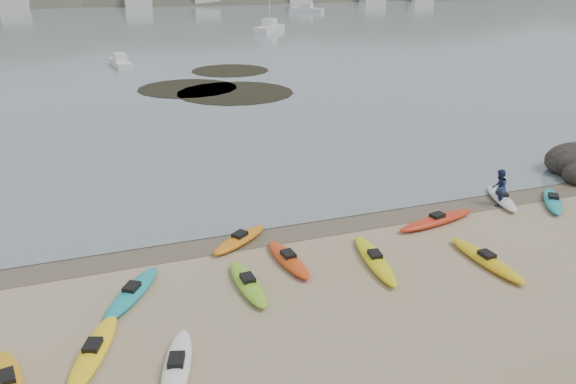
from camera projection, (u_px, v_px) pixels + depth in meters
name	position (u px, v px, depth m)	size (l,w,h in m)	color
ground	(288.00, 226.00, 22.67)	(600.00, 600.00, 0.00)	tan
wet_sand	(291.00, 229.00, 22.41)	(60.00, 60.00, 0.00)	brown
kayaks	(328.00, 265.00, 19.41)	(23.34, 9.70, 0.34)	white
person_east	(499.00, 188.00, 24.43)	(0.80, 0.62, 1.64)	navy
kelp_mats	(219.00, 85.00, 50.18)	(13.93, 19.61, 0.04)	black
moored_boats	(114.00, 29.00, 90.52)	(93.73, 74.04, 1.22)	silver
far_hills	(212.00, 42.00, 210.49)	(550.00, 135.00, 80.00)	#384235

